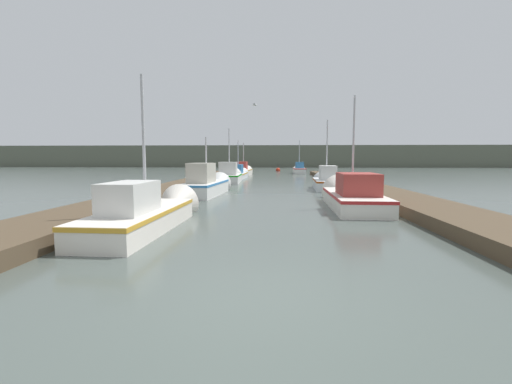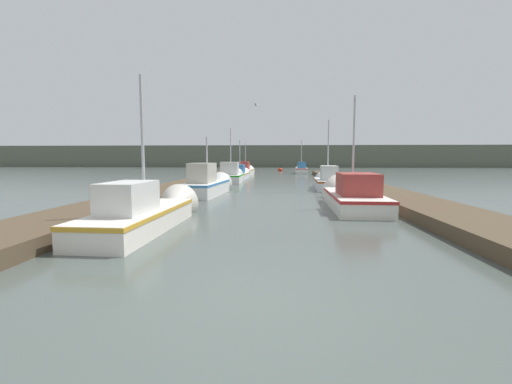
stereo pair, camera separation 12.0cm
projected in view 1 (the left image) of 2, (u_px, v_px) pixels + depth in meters
ground_plane at (258, 301)px, 4.61m from camera, size 200.00×200.00×0.00m
dock_left at (181, 186)px, 20.78m from camera, size 2.26×40.00×0.37m
dock_right at (364, 187)px, 20.19m from camera, size 2.26×40.00×0.37m
distant_shore_ridge at (274, 156)px, 75.80m from camera, size 120.00×16.00×4.40m
fishing_boat_0 at (150, 212)px, 9.60m from camera, size 1.63×5.81×4.52m
fishing_boat_1 at (350, 195)px, 13.76m from camera, size 1.92×6.23×4.81m
fishing_boat_2 at (207, 184)px, 18.07m from camera, size 1.88×5.73×3.36m
fishing_boat_3 at (326, 181)px, 21.27m from camera, size 1.71×4.76×4.61m
fishing_boat_4 at (230, 176)px, 27.16m from camera, size 1.82×4.79×4.69m
fishing_boat_5 at (239, 174)px, 32.43m from camera, size 1.61×5.62×3.97m
fishing_boat_6 at (244, 171)px, 37.87m from camera, size 1.75×5.41×3.92m
fishing_boat_7 at (299, 170)px, 41.81m from camera, size 1.40×4.48×4.31m
mooring_piling_0 at (356, 184)px, 18.30m from camera, size 0.33×0.33×1.02m
mooring_piling_1 at (233, 169)px, 38.77m from camera, size 0.33×0.33×1.25m
channel_buoy at (278, 170)px, 48.95m from camera, size 0.62×0.62×1.12m
seagull_lead at (255, 105)px, 22.01m from camera, size 0.30×0.56×0.12m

